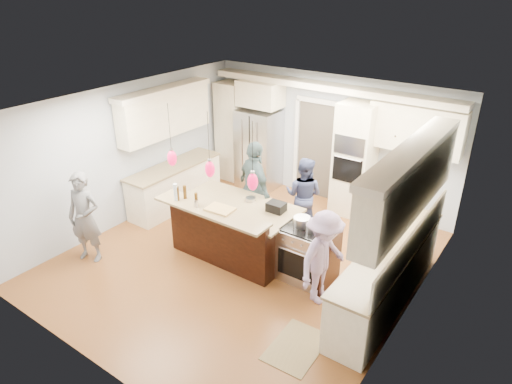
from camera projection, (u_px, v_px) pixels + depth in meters
ground_plane at (244, 258)px, 7.94m from camera, size 6.00×6.00×0.00m
room_shell at (243, 162)px, 7.16m from camera, size 5.54×6.04×2.72m
refrigerator at (259, 149)px, 10.31m from camera, size 0.90×0.70×1.80m
oven_column at (354, 160)px, 9.02m from camera, size 0.72×0.69×2.30m
back_upper_cabinets at (293, 121)px, 9.64m from camera, size 5.30×0.61×2.54m
right_counter_run at (395, 242)px, 6.43m from camera, size 0.64×3.10×2.51m
left_cabinets at (172, 159)px, 9.35m from camera, size 0.64×2.30×2.51m
kitchen_island at (235, 229)px, 7.92m from camera, size 2.10×1.46×1.12m
island_range at (308, 254)px, 7.25m from camera, size 0.82×0.71×0.92m
pendant_lights at (210, 169)px, 6.92m from camera, size 1.75×0.15×1.03m
person_bar_end at (85, 218)px, 7.62m from camera, size 0.68×0.56×1.61m
person_far_left at (304, 195)px, 8.51m from camera, size 0.81×0.68×1.49m
person_far_right at (255, 188)px, 8.42m from camera, size 1.14×0.89×1.80m
person_range_side at (323, 258)px, 6.64m from camera, size 0.68×1.03×1.49m
floor_rug at (296, 347)px, 6.05m from camera, size 0.66×0.93×0.01m
water_bottle at (176, 192)px, 7.42m from camera, size 0.07×0.07×0.30m
beer_bottle_a at (185, 192)px, 7.50m from camera, size 0.07×0.07×0.23m
beer_bottle_b at (177, 194)px, 7.44m from camera, size 0.07×0.07×0.24m
beer_bottle_c at (196, 199)px, 7.30m from camera, size 0.07×0.07×0.21m
drink_can at (196, 204)px, 7.25m from camera, size 0.08×0.08×0.11m
cutting_board at (220, 209)px, 7.17m from camera, size 0.45×0.34×0.03m
pot_large at (302, 222)px, 7.09m from camera, size 0.27×0.27×0.15m
pot_small at (312, 228)px, 6.97m from camera, size 0.20×0.20×0.10m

